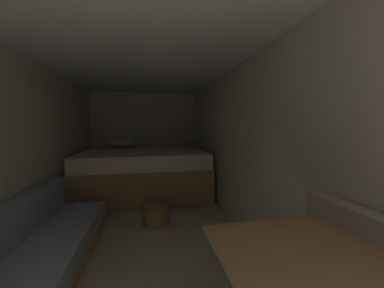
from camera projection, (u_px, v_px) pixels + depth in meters
The scene contains 9 objects.
ground_plane at pixel (143, 240), 2.42m from camera, with size 7.24×7.24×0.00m, color #B2A893.
wall_back at pixel (145, 138), 4.92m from camera, with size 2.41×0.05×2.02m, color beige.
wall_left at pixel (17, 154), 2.10m from camera, with size 0.05×5.24×2.02m, color beige.
wall_right at pixel (243, 149), 2.56m from camera, with size 0.05×5.24×2.02m, color beige.
ceiling_slab at pixel (139, 53), 2.24m from camera, with size 2.41×5.24×0.05m, color white.
bed at pixel (145, 172), 4.05m from camera, with size 2.19×1.74×1.01m.
sofa_left at pixel (10, 284), 1.48m from camera, with size 0.64×2.83×0.63m.
dinette_table at pixel (306, 278), 0.88m from camera, with size 0.71×0.62×0.77m.
wicker_basket at pixel (156, 215), 2.81m from camera, with size 0.32×0.32×0.24m.
Camera 1 is at (0.09, -0.23, 1.28)m, focal length 20.12 mm.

